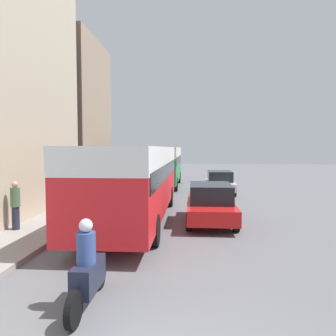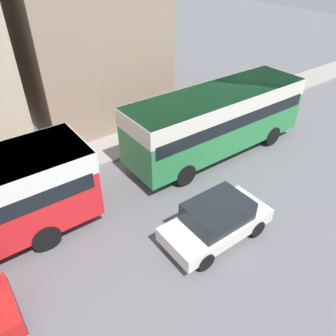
% 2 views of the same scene
% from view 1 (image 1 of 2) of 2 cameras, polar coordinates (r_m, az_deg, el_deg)
% --- Properties ---
extents(building_far_terrace, '(5.27, 7.08, 10.60)m').
position_cam_1_polar(building_far_terrace, '(24.89, -17.86, 8.50)').
color(building_far_terrace, gray).
rests_on(building_far_terrace, ground_plane).
extents(bus_lead, '(2.65, 11.38, 3.11)m').
position_cam_1_polar(bus_lead, '(13.71, -5.61, -0.87)').
color(bus_lead, red).
rests_on(bus_lead, ground_plane).
extents(bus_following, '(2.64, 9.13, 3.13)m').
position_cam_1_polar(bus_following, '(25.91, -0.95, 1.21)').
color(bus_following, '#2D8447').
rests_on(bus_following, ground_plane).
extents(motorcycle_behind_lead, '(0.38, 2.24, 1.73)m').
position_cam_1_polar(motorcycle_behind_lead, '(6.75, -13.83, -17.15)').
color(motorcycle_behind_lead, '#1E2338').
rests_on(motorcycle_behind_lead, ground_plane).
extents(car_crossing, '(1.94, 4.38, 1.60)m').
position_cam_1_polar(car_crossing, '(13.50, 7.41, -6.07)').
color(car_crossing, red).
rests_on(car_crossing, ground_plane).
extents(car_far_curb, '(1.84, 3.91, 1.53)m').
position_cam_1_polar(car_far_curb, '(22.14, 9.01, -2.44)').
color(car_far_curb, silver).
rests_on(car_far_curb, ground_plane).
extents(pedestrian_near_curb, '(0.38, 0.38, 1.69)m').
position_cam_1_polar(pedestrian_near_curb, '(17.71, -12.44, -3.22)').
color(pedestrian_near_curb, '#232838').
rests_on(pedestrian_near_curb, sidewalk).
extents(pedestrian_walking_away, '(0.33, 0.33, 1.73)m').
position_cam_1_polar(pedestrian_walking_away, '(12.91, -25.04, -5.79)').
color(pedestrian_walking_away, '#232838').
rests_on(pedestrian_walking_away, sidewalk).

